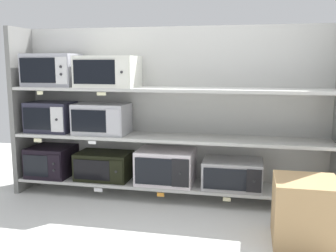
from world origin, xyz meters
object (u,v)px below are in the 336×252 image
microwave_2 (166,166)px  microwave_6 (52,70)px  microwave_1 (104,166)px  microwave_5 (102,119)px  microwave_7 (108,72)px  microwave_0 (52,161)px  microwave_4 (51,117)px  microwave_3 (233,174)px  shipping_carton (305,212)px

microwave_2 → microwave_6: bearing=180.0°
microwave_1 → microwave_5: 0.48m
microwave_2 → microwave_7: 1.08m
microwave_1 → microwave_2: 0.64m
microwave_5 → microwave_7: bearing=-0.1°
microwave_0 → microwave_1: size_ratio=0.81×
microwave_2 → microwave_4: bearing=180.0°
microwave_0 → microwave_6: bearing=-0.2°
microwave_3 → microwave_6: microwave_6 is taller
microwave_2 → microwave_4: size_ratio=1.20×
shipping_carton → microwave_1: bearing=158.6°
microwave_4 → microwave_7: microwave_7 is taller
microwave_5 → microwave_6: 0.71m
microwave_1 → microwave_4: (-0.57, 0.00, 0.48)m
microwave_1 → microwave_7: microwave_7 is taller
microwave_4 → microwave_2: bearing=-0.0°
microwave_1 → microwave_2: (0.64, -0.00, 0.03)m
microwave_1 → microwave_5: size_ratio=1.03×
microwave_5 → shipping_carton: microwave_5 is taller
microwave_3 → microwave_5: bearing=180.0°
microwave_2 → microwave_3: size_ratio=0.99×
microwave_2 → microwave_6: 1.50m
microwave_5 → microwave_0: bearing=-180.0°
microwave_0 → microwave_6: 0.94m
microwave_6 → microwave_3: bearing=-0.0°
microwave_0 → microwave_3: size_ratio=0.79×
microwave_5 → microwave_7: (0.08, -0.00, 0.47)m
microwave_1 → microwave_6: size_ratio=1.02×
microwave_2 → microwave_5: bearing=180.0°
microwave_2 → shipping_carton: bearing=-30.9°
microwave_1 → microwave_5: (-0.01, 0.00, 0.48)m
microwave_3 → microwave_5: (-1.30, 0.00, 0.49)m
microwave_3 → microwave_4: size_ratio=1.21×
shipping_carton → microwave_0: bearing=163.4°
shipping_carton → microwave_2: bearing=149.1°
microwave_4 → microwave_1: bearing=-0.0°
microwave_4 → microwave_7: size_ratio=0.79×
microwave_7 → shipping_carton: bearing=-22.1°
microwave_2 → microwave_6: microwave_6 is taller
shipping_carton → microwave_5: bearing=158.7°
microwave_5 → microwave_6: (-0.52, -0.00, 0.48)m
microwave_7 → shipping_carton: 2.17m
microwave_2 → microwave_3: 0.65m
microwave_3 → microwave_7: 1.55m
microwave_2 → microwave_6: (-1.17, 0.00, 0.93)m
microwave_2 → microwave_4: (-1.21, 0.00, 0.46)m
microwave_0 → microwave_5: microwave_5 is taller
microwave_0 → microwave_1: (0.58, -0.00, -0.02)m
microwave_0 → microwave_1: 0.58m
microwave_1 → shipping_carton: 1.99m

